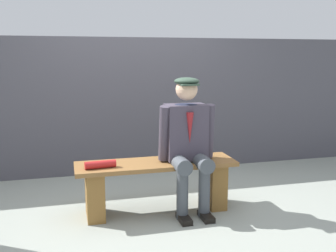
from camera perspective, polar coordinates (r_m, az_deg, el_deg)
The scene contains 5 objects.
ground_plane at distance 3.99m, azimuth -1.70°, elevation -12.17°, with size 30.00×30.00×0.00m, color gray.
bench at distance 3.88m, azimuth -1.72°, elevation -7.90°, with size 1.55×0.44×0.50m.
seated_man at distance 3.79m, azimuth 2.86°, elevation -1.86°, with size 0.56×0.57×1.31m.
rolled_magazine at distance 3.66m, azimuth -9.79°, elevation -5.52°, with size 0.07×0.07×0.28m, color #B21E1E.
stadium_wall at distance 5.22m, azimuth -5.47°, elevation 3.02°, with size 12.00×0.24×1.75m, color #46444D.
Camera 1 is at (0.82, 3.60, 1.51)m, focal length 41.99 mm.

